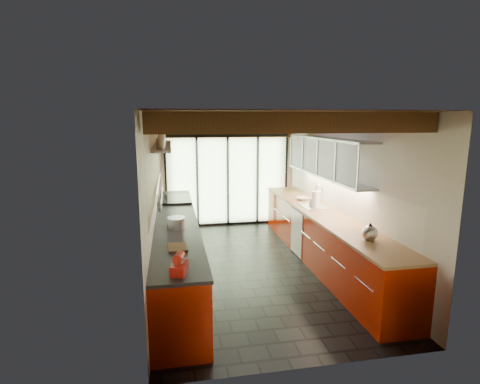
{
  "coord_description": "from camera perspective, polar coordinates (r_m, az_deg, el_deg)",
  "views": [
    {
      "loc": [
        -1.32,
        -6.0,
        2.51
      ],
      "look_at": [
        -0.13,
        0.4,
        1.25
      ],
      "focal_mm": 28.0,
      "sensor_mm": 36.0,
      "label": 1
    }
  ],
  "objects": [
    {
      "name": "cutting_board",
      "position": [
        4.8,
        -9.46,
        -8.35
      ],
      "size": [
        0.25,
        0.34,
        0.03
      ],
      "primitive_type": "cube",
      "rotation": [
        0.0,
        0.0,
        0.04
      ],
      "color": "brown",
      "rests_on": "left_counter"
    },
    {
      "name": "pot_small",
      "position": [
        5.89,
        -9.71,
        -4.31
      ],
      "size": [
        0.35,
        0.35,
        0.11
      ],
      "primitive_type": "cylinder",
      "rotation": [
        0.0,
        0.0,
        -0.34
      ],
      "color": "silver",
      "rests_on": "left_counter"
    },
    {
      "name": "room_shell",
      "position": [
        6.2,
        1.86,
        3.01
      ],
      "size": [
        5.5,
        5.5,
        5.5
      ],
      "color": "silver",
      "rests_on": "ground"
    },
    {
      "name": "left_counter",
      "position": [
        6.34,
        -9.65,
        -8.06
      ],
      "size": [
        0.68,
        5.0,
        0.92
      ],
      "color": "#A01A02",
      "rests_on": "ground"
    },
    {
      "name": "kettle",
      "position": [
        5.32,
        19.19,
        -5.81
      ],
      "size": [
        0.23,
        0.27,
        0.25
      ],
      "color": "silver",
      "rests_on": "right_counter"
    },
    {
      "name": "right_counter",
      "position": [
        6.85,
        12.34,
        -6.71
      ],
      "size": [
        0.68,
        5.0,
        0.92
      ],
      "color": "#A01A02",
      "rests_on": "ground"
    },
    {
      "name": "paper_towel",
      "position": [
        7.0,
        11.45,
        -1.12
      ],
      "size": [
        0.17,
        0.17,
        0.36
      ],
      "color": "white",
      "rests_on": "right_counter"
    },
    {
      "name": "soap_bottle",
      "position": [
        7.14,
        11.01,
        -1.3
      ],
      "size": [
        0.11,
        0.11,
        0.2
      ],
      "primitive_type": "imported",
      "rotation": [
        0.0,
        0.0,
        0.27
      ],
      "color": "silver",
      "rests_on": "right_counter"
    },
    {
      "name": "upper_cabinets_right",
      "position": [
        6.9,
        13.06,
        5.19
      ],
      "size": [
        0.34,
        3.0,
        3.0
      ],
      "color": "silver",
      "rests_on": "ground"
    },
    {
      "name": "ceiling_beams",
      "position": [
        6.51,
        1.19,
        10.53
      ],
      "size": [
        3.14,
        5.06,
        4.9
      ],
      "color": "#593316",
      "rests_on": "ground"
    },
    {
      "name": "bowl",
      "position": [
        7.63,
        9.55,
        -1.0
      ],
      "size": [
        0.24,
        0.24,
        0.06
      ],
      "primitive_type": "imported",
      "rotation": [
        0.0,
        0.0,
        0.03
      ],
      "color": "silver",
      "rests_on": "right_counter"
    },
    {
      "name": "stand_mixer",
      "position": [
        4.04,
        -9.26,
        -10.91
      ],
      "size": [
        0.21,
        0.29,
        0.24
      ],
      "color": "red",
      "rests_on": "left_counter"
    },
    {
      "name": "pot_large",
      "position": [
        5.66,
        -9.68,
        -4.7
      ],
      "size": [
        0.27,
        0.27,
        0.16
      ],
      "primitive_type": "cylinder",
      "rotation": [
        0.0,
        0.0,
        -0.1
      ],
      "color": "silver",
      "rests_on": "left_counter"
    },
    {
      "name": "left_wall_fixtures",
      "position": [
        6.22,
        -11.87,
        4.59
      ],
      "size": [
        0.28,
        2.6,
        0.96
      ],
      "color": "silver",
      "rests_on": "ground"
    },
    {
      "name": "sink_assembly",
      "position": [
        7.08,
        11.37,
        -1.91
      ],
      "size": [
        0.45,
        0.52,
        0.43
      ],
      "color": "silver",
      "rests_on": "right_counter"
    },
    {
      "name": "glass_door",
      "position": [
        8.83,
        -1.88,
        5.42
      ],
      "size": [
        2.95,
        0.1,
        2.9
      ],
      "color": "#C6EAAD",
      "rests_on": "ground"
    },
    {
      "name": "range_stove",
      "position": [
        7.72,
        -9.84,
        -4.52
      ],
      "size": [
        0.66,
        0.9,
        0.97
      ],
      "color": "silver",
      "rests_on": "ground"
    },
    {
      "name": "ground",
      "position": [
        6.63,
        1.77,
        -11.28
      ],
      "size": [
        5.5,
        5.5,
        0.0
      ],
      "primitive_type": "plane",
      "color": "black",
      "rests_on": "ground"
    }
  ]
}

